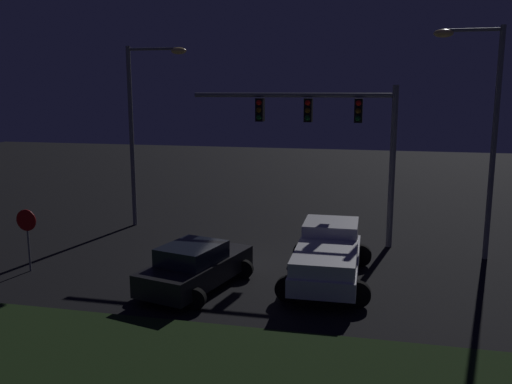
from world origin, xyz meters
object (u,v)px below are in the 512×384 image
at_px(pickup_truck, 328,252).
at_px(street_lamp_right, 483,117).
at_px(traffic_signal_gantry, 332,125).
at_px(car_sedan, 196,266).
at_px(street_lamp_left, 142,114).
at_px(stop_sign, 27,228).

bearing_deg(pickup_truck, street_lamp_right, -54.74).
relative_size(pickup_truck, traffic_signal_gantry, 0.65).
distance_m(car_sedan, street_lamp_right, 11.65).
bearing_deg(street_lamp_left, car_sedan, -55.98).
distance_m(pickup_truck, car_sedan, 4.43).
height_order(pickup_truck, traffic_signal_gantry, traffic_signal_gantry).
xyz_separation_m(car_sedan, stop_sign, (-6.29, 0.34, 0.82)).
xyz_separation_m(street_lamp_left, street_lamp_right, (14.21, -1.95, 0.14)).
relative_size(pickup_truck, street_lamp_right, 0.63).
distance_m(pickup_truck, traffic_signal_gantry, 6.03).
xyz_separation_m(pickup_truck, stop_sign, (-10.37, -1.34, 0.56)).
relative_size(car_sedan, street_lamp_left, 0.57).
bearing_deg(pickup_truck, car_sedan, 111.75).
bearing_deg(traffic_signal_gantry, stop_sign, -149.34).
height_order(pickup_truck, street_lamp_right, street_lamp_right).
bearing_deg(traffic_signal_gantry, street_lamp_left, 172.71).
bearing_deg(car_sedan, street_lamp_left, 48.33).
bearing_deg(traffic_signal_gantry, car_sedan, -120.56).
bearing_deg(street_lamp_left, stop_sign, -100.56).
distance_m(street_lamp_right, stop_sign, 16.76).
distance_m(car_sedan, traffic_signal_gantry, 8.38).
height_order(pickup_truck, stop_sign, stop_sign).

